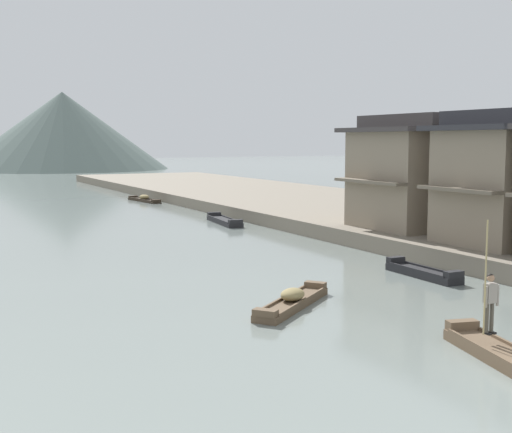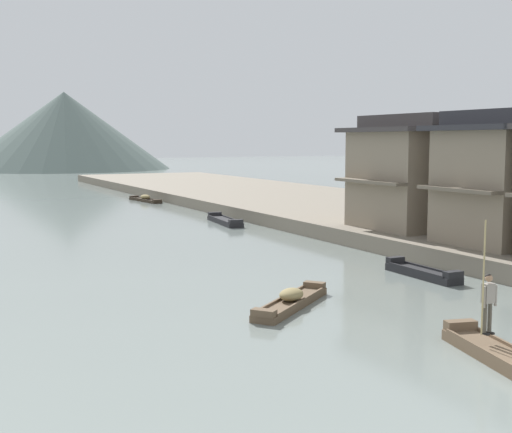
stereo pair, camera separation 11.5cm
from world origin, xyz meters
The scene contains 9 objects.
riverbank_right centered at (15.51, 30.00, 0.42)m, with size 18.00×110.00×0.85m, color slate.
boatman_person centered at (-0.60, 2.82, 1.56)m, with size 0.57×0.26×3.04m.
boat_moored_nearest centered at (4.86, 31.78, 0.17)m, with size 1.63×5.27×0.54m.
boat_moored_second centered at (4.71, 11.55, 0.19)m, with size 0.92×3.99×0.56m.
boat_moored_third centered at (5.18, 50.40, 0.20)m, with size 1.52×5.52×0.63m.
boat_moored_far centered at (-2.65, 9.55, 0.22)m, with size 4.30×3.63×0.65m.
house_waterfront_second centered at (10.21, 12.69, 3.87)m, with size 5.80×5.51×6.14m.
house_waterfront_tall centered at (10.57, 19.23, 3.85)m, with size 6.52×6.34×6.14m.
hill_far_west centered at (13.17, 126.59, 7.49)m, with size 40.61×40.61×14.98m, color #4C5B56.
Camera 2 is at (-13.85, -9.99, 5.62)m, focal length 47.77 mm.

